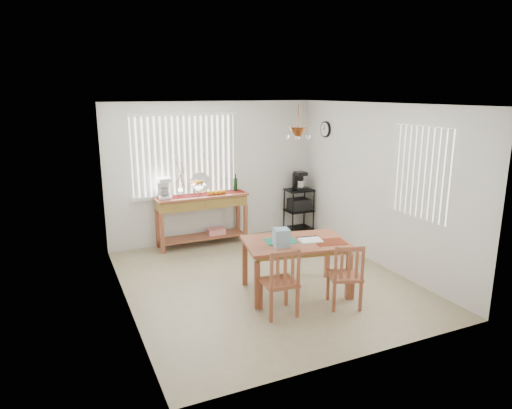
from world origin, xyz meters
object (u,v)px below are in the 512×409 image
chair_left (280,282)px  dining_table (295,247)px  wire_cart (299,206)px  cart_items (299,181)px  chair_right (345,276)px  sideboard (202,207)px

chair_left → dining_table: bearing=46.5°
wire_cart → dining_table: wire_cart is taller
cart_items → chair_right: bearing=-109.1°
sideboard → chair_right: sideboard is taller
wire_cart → dining_table: 2.91m
chair_right → cart_items: bearing=70.9°
cart_items → chair_right: 3.43m
cart_items → chair_left: (-1.98, -3.05, -0.60)m
wire_cart → chair_right: chair_right is taller
chair_right → wire_cart: bearing=70.9°
chair_right → dining_table: bearing=118.4°
cart_items → dining_table: cart_items is taller
cart_items → chair_right: size_ratio=0.41×
sideboard → wire_cart: size_ratio=1.93×
dining_table → chair_right: bearing=-61.6°
wire_cart → chair_right: 3.37m
sideboard → cart_items: size_ratio=4.68×
wire_cart → cart_items: (0.00, 0.01, 0.51)m
cart_items → chair_left: cart_items is taller
dining_table → chair_right: 0.81m
cart_items → dining_table: 2.94m
cart_items → chair_right: cart_items is taller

